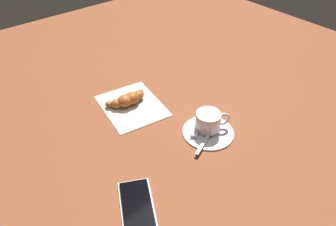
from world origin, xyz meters
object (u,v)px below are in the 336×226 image
espresso_cup (209,121)px  croissant (128,99)px  napkin (132,105)px  cell_phone (137,208)px  saucer (208,132)px  sugar_packet (195,129)px  teaspoon (210,132)px

espresso_cup → croissant: espresso_cup is taller
napkin → cell_phone: bearing=-32.6°
saucer → sugar_packet: sugar_packet is taller
cell_phone → teaspoon: bearing=102.7°
saucer → teaspoon: (0.01, -0.00, 0.01)m
saucer → napkin: (-0.22, -0.09, -0.00)m
saucer → espresso_cup: 0.03m
espresso_cup → napkin: (-0.21, -0.10, -0.03)m
espresso_cup → croissant: size_ratio=0.64×
teaspoon → cell_phone: (0.06, -0.27, -0.01)m
espresso_cup → teaspoon: bearing=-30.6°
cell_phone → espresso_cup: bearing=105.5°
cell_phone → saucer: bearing=104.4°
teaspoon → croissant: (-0.24, -0.09, 0.01)m
espresso_cup → croissant: (-0.23, -0.10, -0.01)m
espresso_cup → cell_phone: 0.29m
saucer → sugar_packet: (-0.02, -0.02, 0.01)m
napkin → croissant: croissant is taller
teaspoon → espresso_cup: bearing=149.4°
saucer → croissant: croissant is taller
teaspoon → cell_phone: size_ratio=0.79×
espresso_cup → sugar_packet: (-0.02, -0.03, -0.02)m
espresso_cup → napkin: 0.24m
sugar_packet → cell_phone: size_ratio=0.36×
napkin → croissant: bearing=-163.1°
sugar_packet → napkin: 0.21m
cell_phone → napkin: bearing=147.4°
saucer → croissant: bearing=-158.2°
sugar_packet → saucer: bearing=96.9°
teaspoon → croissant: bearing=-159.7°
teaspoon → croissant: croissant is taller
sugar_packet → cell_phone: bearing=-19.0°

